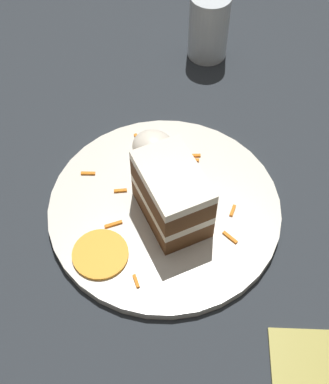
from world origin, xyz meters
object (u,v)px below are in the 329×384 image
orange_garnish (100,254)px  cake_slice (172,195)px  plate (164,208)px  cream_dollop (153,146)px  drinking_glass (208,30)px

orange_garnish → cake_slice: bearing=-126.7°
plate → cake_slice: cake_slice is taller
cake_slice → orange_garnish: 0.11m
plate → orange_garnish: (0.05, 0.09, 0.01)m
cake_slice → cream_dollop: size_ratio=2.07×
plate → drinking_glass: size_ratio=2.78×
plate → cream_dollop: cream_dollop is taller
cream_dollop → drinking_glass: (-0.01, -0.24, 0.01)m
cream_dollop → orange_garnish: bearing=87.4°
cake_slice → orange_garnish: size_ratio=1.74×
plate → drinking_glass: 0.32m
cake_slice → drinking_glass: bearing=-125.1°
cake_slice → cream_dollop: cake_slice is taller
orange_garnish → drinking_glass: drinking_glass is taller
cake_slice → orange_garnish: bearing=9.6°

